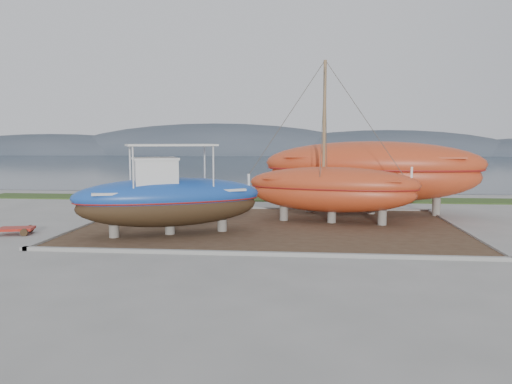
# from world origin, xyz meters

# --- Properties ---
(ground) EXTENTS (140.00, 140.00, 0.00)m
(ground) POSITION_xyz_m (0.00, 0.00, 0.00)
(ground) COLOR gray
(ground) RESTS_ON ground
(dirt_patch) EXTENTS (18.00, 12.00, 0.06)m
(dirt_patch) POSITION_xyz_m (0.00, 4.00, 0.03)
(dirt_patch) COLOR #422D1E
(dirt_patch) RESTS_ON ground
(curb_frame) EXTENTS (18.60, 12.60, 0.15)m
(curb_frame) POSITION_xyz_m (0.00, 4.00, 0.07)
(curb_frame) COLOR gray
(curb_frame) RESTS_ON ground
(grass_strip) EXTENTS (44.00, 3.00, 0.08)m
(grass_strip) POSITION_xyz_m (0.00, 15.50, 0.04)
(grass_strip) COLOR #284219
(grass_strip) RESTS_ON ground
(sea) EXTENTS (260.00, 100.00, 0.04)m
(sea) POSITION_xyz_m (0.00, 70.00, 0.00)
(sea) COLOR #192633
(sea) RESTS_ON ground
(mountain_ridge) EXTENTS (200.00, 36.00, 20.00)m
(mountain_ridge) POSITION_xyz_m (0.00, 125.00, 0.00)
(mountain_ridge) COLOR #333D49
(mountain_ridge) RESTS_ON ground
(blue_caique) EXTENTS (8.73, 5.75, 4.04)m
(blue_caique) POSITION_xyz_m (-4.33, 1.45, 2.08)
(blue_caique) COLOR #1A47A1
(blue_caique) RESTS_ON dirt_patch
(white_dinghy) EXTENTS (4.96, 3.50, 1.40)m
(white_dinghy) POSITION_xyz_m (-7.72, 6.01, 0.76)
(white_dinghy) COLOR silver
(white_dinghy) RESTS_ON dirt_patch
(orange_sailboat) EXTENTS (9.04, 4.20, 8.19)m
(orange_sailboat) POSITION_xyz_m (3.08, 5.32, 4.15)
(orange_sailboat) COLOR #AD3A1A
(orange_sailboat) RESTS_ON dirt_patch
(orange_bare_hull) EXTENTS (12.66, 5.23, 4.03)m
(orange_bare_hull) POSITION_xyz_m (5.50, 8.66, 2.07)
(orange_bare_hull) COLOR #AD3A1A
(orange_bare_hull) RESTS_ON dirt_patch
(red_trailer) EXTENTS (2.41, 1.62, 0.31)m
(red_trailer) POSITION_xyz_m (-11.36, 1.01, 0.16)
(red_trailer) COLOR #A11C12
(red_trailer) RESTS_ON ground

